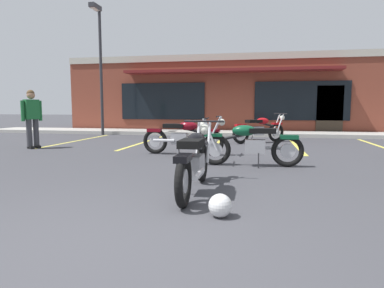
{
  "coord_description": "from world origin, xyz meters",
  "views": [
    {
      "loc": [
        1.3,
        -2.61,
        1.2
      ],
      "look_at": [
        0.18,
        3.16,
        0.55
      ],
      "focal_mm": 31.74,
      "sensor_mm": 36.0,
      "label": 1
    }
  ],
  "objects_px": {
    "helmet_on_pavement": "(220,205)",
    "parking_lot_lamp_post": "(99,54)",
    "person_in_shorts_foreground": "(32,115)",
    "motorcycle_foreground_classic": "(195,160)",
    "motorcycle_blue_standard": "(260,129)",
    "motorcycle_black_cruiser": "(250,143)",
    "motorcycle_silver_naked": "(183,136)"
  },
  "relations": [
    {
      "from": "motorcycle_black_cruiser",
      "to": "motorcycle_blue_standard",
      "type": "height_order",
      "value": "same"
    },
    {
      "from": "motorcycle_blue_standard",
      "to": "parking_lot_lamp_post",
      "type": "relative_size",
      "value": 0.34
    },
    {
      "from": "parking_lot_lamp_post",
      "to": "helmet_on_pavement",
      "type": "bearing_deg",
      "value": -57.9
    },
    {
      "from": "person_in_shorts_foreground",
      "to": "parking_lot_lamp_post",
      "type": "distance_m",
      "value": 5.28
    },
    {
      "from": "motorcycle_blue_standard",
      "to": "person_in_shorts_foreground",
      "type": "height_order",
      "value": "person_in_shorts_foreground"
    },
    {
      "from": "motorcycle_foreground_classic",
      "to": "motorcycle_black_cruiser",
      "type": "height_order",
      "value": "same"
    },
    {
      "from": "motorcycle_silver_naked",
      "to": "motorcycle_blue_standard",
      "type": "relative_size",
      "value": 1.18
    },
    {
      "from": "motorcycle_silver_naked",
      "to": "person_in_shorts_foreground",
      "type": "bearing_deg",
      "value": 174.94
    },
    {
      "from": "person_in_shorts_foreground",
      "to": "motorcycle_black_cruiser",
      "type": "bearing_deg",
      "value": -15.86
    },
    {
      "from": "motorcycle_foreground_classic",
      "to": "motorcycle_silver_naked",
      "type": "distance_m",
      "value": 3.79
    },
    {
      "from": "motorcycle_blue_standard",
      "to": "person_in_shorts_foreground",
      "type": "relative_size",
      "value": 1.07
    },
    {
      "from": "person_in_shorts_foreground",
      "to": "motorcycle_blue_standard",
      "type": "bearing_deg",
      "value": 23.92
    },
    {
      "from": "motorcycle_foreground_classic",
      "to": "motorcycle_blue_standard",
      "type": "height_order",
      "value": "same"
    },
    {
      "from": "motorcycle_silver_naked",
      "to": "parking_lot_lamp_post",
      "type": "bearing_deg",
      "value": 132.63
    },
    {
      "from": "motorcycle_silver_naked",
      "to": "helmet_on_pavement",
      "type": "xyz_separation_m",
      "value": [
        1.44,
        -4.67,
        -0.33
      ]
    },
    {
      "from": "person_in_shorts_foreground",
      "to": "parking_lot_lamp_post",
      "type": "bearing_deg",
      "value": 91.86
    },
    {
      "from": "motorcycle_foreground_classic",
      "to": "person_in_shorts_foreground",
      "type": "relative_size",
      "value": 1.26
    },
    {
      "from": "motorcycle_black_cruiser",
      "to": "helmet_on_pavement",
      "type": "relative_size",
      "value": 8.11
    },
    {
      "from": "motorcycle_black_cruiser",
      "to": "motorcycle_foreground_classic",
      "type": "bearing_deg",
      "value": -106.98
    },
    {
      "from": "motorcycle_silver_naked",
      "to": "person_in_shorts_foreground",
      "type": "distance_m",
      "value": 4.57
    },
    {
      "from": "motorcycle_blue_standard",
      "to": "motorcycle_foreground_classic",
      "type": "bearing_deg",
      "value": -97.52
    },
    {
      "from": "helmet_on_pavement",
      "to": "parking_lot_lamp_post",
      "type": "relative_size",
      "value": 0.05
    },
    {
      "from": "motorcycle_black_cruiser",
      "to": "person_in_shorts_foreground",
      "type": "bearing_deg",
      "value": 164.14
    },
    {
      "from": "motorcycle_silver_naked",
      "to": "person_in_shorts_foreground",
      "type": "relative_size",
      "value": 1.26
    },
    {
      "from": "motorcycle_black_cruiser",
      "to": "person_in_shorts_foreground",
      "type": "relative_size",
      "value": 1.26
    },
    {
      "from": "motorcycle_silver_naked",
      "to": "motorcycle_blue_standard",
      "type": "xyz_separation_m",
      "value": [
        1.88,
        3.24,
        0.0
      ]
    },
    {
      "from": "person_in_shorts_foreground",
      "to": "parking_lot_lamp_post",
      "type": "height_order",
      "value": "parking_lot_lamp_post"
    },
    {
      "from": "motorcycle_foreground_classic",
      "to": "motorcycle_black_cruiser",
      "type": "bearing_deg",
      "value": 73.02
    },
    {
      "from": "motorcycle_foreground_classic",
      "to": "person_in_shorts_foreground",
      "type": "bearing_deg",
      "value": 143.55
    },
    {
      "from": "motorcycle_foreground_classic",
      "to": "motorcycle_blue_standard",
      "type": "relative_size",
      "value": 1.18
    },
    {
      "from": "motorcycle_foreground_classic",
      "to": "person_in_shorts_foreground",
      "type": "distance_m",
      "value": 6.85
    },
    {
      "from": "motorcycle_blue_standard",
      "to": "helmet_on_pavement",
      "type": "distance_m",
      "value": 7.93
    }
  ]
}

